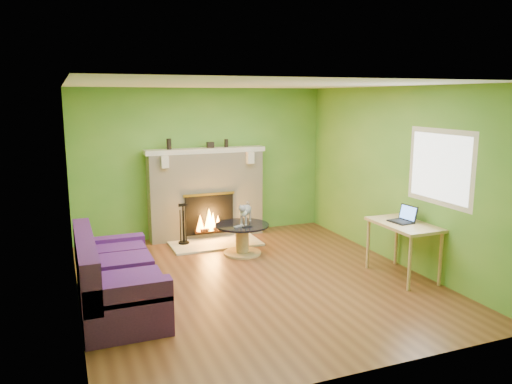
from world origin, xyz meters
The scene contains 22 objects.
floor centered at (0.00, 0.00, 0.00)m, with size 5.00×5.00×0.00m, color brown.
ceiling centered at (0.00, 0.00, 2.60)m, with size 5.00×5.00×0.00m, color white.
wall_back centered at (0.00, 2.50, 1.30)m, with size 5.00×5.00×0.00m, color #45872C.
wall_front centered at (0.00, -2.50, 1.30)m, with size 5.00×5.00×0.00m, color #45872C.
wall_left centered at (-2.25, 0.00, 1.30)m, with size 5.00×5.00×0.00m, color #45872C.
wall_right centered at (2.25, 0.00, 1.30)m, with size 5.00×5.00×0.00m, color #45872C.
window_frame centered at (2.24, -0.90, 1.55)m, with size 1.20×1.20×0.00m, color silver.
window_pane centered at (2.23, -0.90, 1.55)m, with size 1.06×1.06×0.00m, color white.
fireplace centered at (0.00, 2.32, 0.77)m, with size 2.10×0.46×1.58m.
hearth centered at (0.00, 1.80, 0.01)m, with size 1.50×0.75×0.03m, color beige.
mantel centered at (0.00, 2.30, 1.54)m, with size 2.10×0.28×0.08m, color beige.
sofa centered at (-1.86, -0.20, 0.34)m, with size 0.89×1.97×0.88m.
coffee_table centered at (0.24, 1.15, 0.28)m, with size 0.85×0.85×0.48m.
desk centered at (1.95, -0.61, 0.67)m, with size 0.60×1.03×0.76m.
cat centered at (0.32, 1.20, 0.65)m, with size 0.20×0.55×0.35m, color slate, non-canonical shape.
remote_silver centered at (0.14, 1.03, 0.49)m, with size 0.17×0.04×0.02m, color gray.
remote_black centered at (0.26, 0.97, 0.49)m, with size 0.16×0.04×0.02m, color black.
laptop centered at (1.93, -0.56, 0.88)m, with size 0.27×0.31×0.23m, color black, non-canonical shape.
fire_tools centered at (-0.51, 1.95, 0.37)m, with size 0.18×0.18×0.69m, color black, non-canonical shape.
mantel_vase_left centered at (-0.63, 2.33, 1.67)m, with size 0.08×0.08×0.18m, color black.
mantel_vase_right centered at (0.38, 2.33, 1.65)m, with size 0.07×0.07×0.14m, color black.
mantel_box centered at (0.09, 2.33, 1.63)m, with size 0.12×0.08×0.10m, color black.
Camera 1 is at (-2.35, -5.98, 2.45)m, focal length 35.00 mm.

